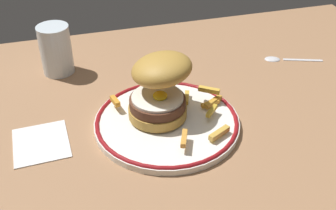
{
  "coord_description": "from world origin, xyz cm",
  "views": [
    {
      "loc": [
        -16.47,
        -57.57,
        46.48
      ],
      "look_at": [
        0.16,
        -0.17,
        4.6
      ],
      "focal_mm": 44.21,
      "sensor_mm": 36.0,
      "label": 1
    }
  ],
  "objects": [
    {
      "name": "burger",
      "position": [
        -0.68,
        2.49,
        7.28
      ],
      "size": [
        15.53,
        15.33,
        11.73
      ],
      "color": "#B48636",
      "rests_on": "dinner_plate"
    },
    {
      "name": "dinner_plate",
      "position": [
        0.16,
        -0.17,
        0.84
      ],
      "size": [
        26.41,
        26.41,
        1.6
      ],
      "color": "white",
      "rests_on": "ground_plane"
    },
    {
      "name": "spoon",
      "position": [
        31.88,
        16.63,
        0.36
      ],
      "size": [
        13.08,
        6.14,
        0.9
      ],
      "color": "silver",
      "rests_on": "ground_plane"
    },
    {
      "name": "fries_pile",
      "position": [
        4.94,
        0.97,
        2.78
      ],
      "size": [
        20.9,
        20.04,
        3.0
      ],
      "color": "gold",
      "rests_on": "dinner_plate"
    },
    {
      "name": "water_glass",
      "position": [
        -17.5,
        25.32,
        4.59
      ],
      "size": [
        6.76,
        6.76,
        10.75
      ],
      "color": "silver",
      "rests_on": "ground_plane"
    },
    {
      "name": "ground_plane",
      "position": [
        0.0,
        0.0,
        -2.0
      ],
      "size": [
        128.27,
        86.29,
        4.0
      ],
      "primitive_type": "cube",
      "color": "#9B6F4C"
    },
    {
      "name": "napkin",
      "position": [
        -22.35,
        1.12,
        0.2
      ],
      "size": [
        9.75,
        10.97,
        0.4
      ],
      "primitive_type": "cube",
      "rotation": [
        0.0,
        0.0,
        0.04
      ],
      "color": "white",
      "rests_on": "ground_plane"
    }
  ]
}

